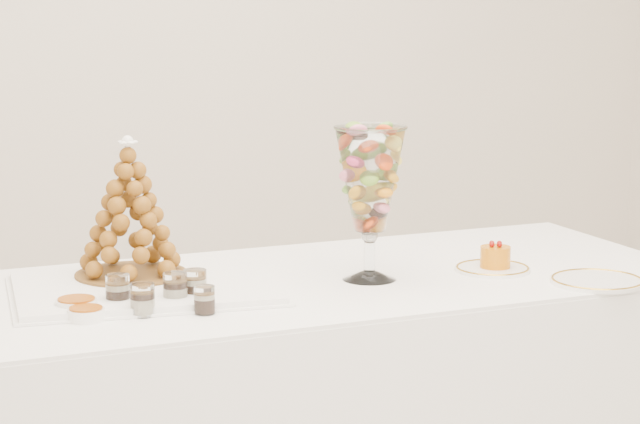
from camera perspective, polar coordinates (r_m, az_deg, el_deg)
name	(u,v)px	position (r m, az deg, el deg)	size (l,w,h in m)	color
lace_tray	(144,288)	(3.07, -8.06, -3.47)	(0.62, 0.46, 0.02)	white
macaron_vase	(370,181)	(3.13, 2.30, 1.41)	(0.18, 0.18, 0.39)	white
cake_plate	(492,269)	(3.30, 7.89, -2.60)	(0.20, 0.20, 0.01)	white
spare_plate	(597,281)	(3.21, 12.55, -3.10)	(0.24, 0.24, 0.01)	white
verrine_a	(118,291)	(2.94, -9.23, -3.58)	(0.06, 0.06, 0.08)	white
verrine_b	(175,289)	(2.94, -6.63, -3.51)	(0.06, 0.06, 0.08)	white
verrine_c	(195,285)	(2.97, -5.73, -3.35)	(0.06, 0.06, 0.07)	white
verrine_d	(142,300)	(2.85, -8.12, -3.99)	(0.06, 0.06, 0.07)	white
verrine_e	(204,300)	(2.85, -5.30, -4.03)	(0.05, 0.05, 0.06)	white
ramekin_back	(77,306)	(2.91, -11.07, -4.24)	(0.10, 0.10, 0.03)	white
ramekin_front	(86,314)	(2.84, -10.65, -4.63)	(0.08, 0.08, 0.03)	white
croquembouche	(129,208)	(3.14, -8.71, 0.18)	(0.30, 0.30, 0.35)	brown
mousse_cake	(495,257)	(3.30, 8.02, -2.03)	(0.08, 0.08, 0.07)	#D07009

